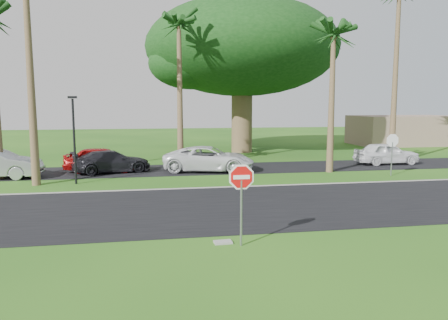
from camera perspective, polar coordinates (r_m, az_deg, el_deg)
name	(u,v)px	position (r m, az deg, el deg)	size (l,w,h in m)	color
ground	(210,220)	(16.17, -1.80, -7.88)	(120.00, 120.00, 0.00)	#1D4B12
road	(203,207)	(18.08, -2.72, -6.20)	(120.00, 8.00, 0.02)	black
parking_strip	(183,170)	(28.34, -5.44, -1.26)	(120.00, 5.00, 0.02)	black
curb	(193,188)	(22.01, -4.07, -3.70)	(120.00, 0.12, 0.06)	gray
stop_sign_near	(241,188)	(12.97, 2.28, -3.65)	(1.05, 0.07, 2.62)	gray
stop_sign_far	(392,146)	(27.53, 21.12, 1.72)	(1.05, 0.07, 2.62)	gray
palm_center	(179,28)	(29.92, -5.91, 16.80)	(5.00, 5.00, 10.50)	brown
palm_right_near	(334,38)	(28.08, 14.13, 15.23)	(5.00, 5.00, 9.50)	brown
canopy_tree	(242,48)	(38.61, 2.39, 14.37)	(16.50, 16.50, 13.12)	brown
streetlight_right	(74,134)	(24.28, -19.00, 3.20)	(0.45, 0.25, 4.64)	black
building_far	(402,130)	(49.12, 22.28, 3.63)	(10.00, 6.00, 3.00)	gray
car_red	(102,160)	(28.32, -15.64, 0.06)	(1.83, 4.55, 1.55)	#990D0C
car_dark	(112,162)	(27.80, -14.47, -0.22)	(1.92, 4.73, 1.37)	black
car_minivan	(209,159)	(27.43, -1.98, 0.12)	(2.61, 5.65, 1.57)	silver
car_pickup	(386,154)	(32.73, 20.45, 0.80)	(1.80, 4.48, 1.52)	white
utility_slab	(223,242)	(13.63, -0.14, -10.68)	(0.55, 0.35, 0.06)	gray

